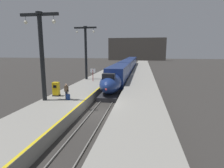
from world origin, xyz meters
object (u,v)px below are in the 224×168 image
at_px(station_column_mid, 86,48).
at_px(passenger_mid_platform, 105,74).
at_px(rolling_suitcase, 68,97).
at_px(highspeed_train_main, 127,67).
at_px(station_column_near, 41,49).
at_px(departure_info_board, 93,72).
at_px(passenger_near_edge, 66,90).
at_px(ticket_machine_yellow, 56,90).

distance_m(station_column_mid, passenger_mid_platform, 5.70).
bearing_deg(rolling_suitcase, highspeed_train_main, 83.37).
relative_size(station_column_near, departure_info_board, 4.19).
relative_size(highspeed_train_main, station_column_mid, 6.06).
height_order(passenger_near_edge, passenger_mid_platform, same).
bearing_deg(passenger_near_edge, departure_info_board, 91.74).
bearing_deg(highspeed_train_main, departure_info_board, -102.66).
bearing_deg(station_column_near, passenger_near_edge, 19.04).
height_order(station_column_near, passenger_mid_platform, station_column_near).
distance_m(highspeed_train_main, passenger_mid_platform, 16.13).
bearing_deg(departure_info_board, station_column_near, -97.91).
bearing_deg(station_column_near, highspeed_train_main, 79.26).
distance_m(station_column_near, passenger_mid_platform, 16.15).
xyz_separation_m(highspeed_train_main, station_column_mid, (-5.90, -16.46, 4.70)).
xyz_separation_m(station_column_mid, passenger_mid_platform, (3.30, 0.54, -4.62)).
bearing_deg(passenger_mid_platform, station_column_mid, -170.71).
relative_size(passenger_mid_platform, departure_info_board, 0.80).
relative_size(rolling_suitcase, departure_info_board, 0.46).
bearing_deg(rolling_suitcase, passenger_near_edge, 144.21).
distance_m(highspeed_train_main, station_column_near, 31.98).
bearing_deg(rolling_suitcase, station_column_mid, 99.48).
distance_m(station_column_near, rolling_suitcase, 5.61).
bearing_deg(highspeed_train_main, station_column_near, -100.74).
distance_m(station_column_mid, departure_info_board, 4.87).
bearing_deg(highspeed_train_main, station_column_mid, -109.72).
bearing_deg(station_column_mid, departure_info_board, -47.64).
bearing_deg(ticket_machine_yellow, station_column_near, -100.27).
bearing_deg(passenger_near_edge, passenger_mid_platform, 85.39).
distance_m(station_column_near, departure_info_board, 13.40).
bearing_deg(station_column_mid, passenger_mid_platform, 9.29).
bearing_deg(rolling_suitcase, passenger_mid_platform, 86.30).
bearing_deg(highspeed_train_main, ticket_machine_yellow, -100.77).
bearing_deg(ticket_machine_yellow, station_column_mid, 91.58).
xyz_separation_m(station_column_near, station_column_mid, (0.00, 14.65, 0.24)).
bearing_deg(passenger_mid_platform, highspeed_train_main, 80.71).
bearing_deg(station_column_mid, station_column_near, -90.00).
bearing_deg(highspeed_train_main, passenger_near_edge, -97.07).
xyz_separation_m(passenger_near_edge, departure_info_board, (-0.36, 11.98, 0.52)).
distance_m(ticket_machine_yellow, departure_info_board, 10.90).
distance_m(rolling_suitcase, departure_info_board, 12.21).
bearing_deg(ticket_machine_yellow, passenger_mid_platform, 77.47).
height_order(station_column_mid, passenger_mid_platform, station_column_mid).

